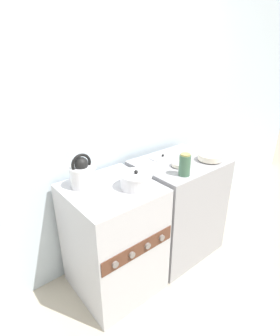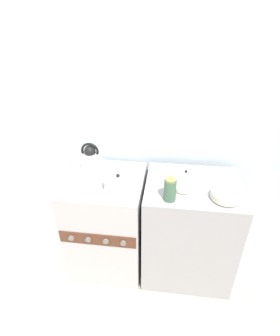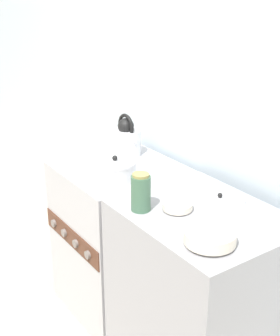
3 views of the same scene
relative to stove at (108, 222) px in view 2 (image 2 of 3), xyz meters
The scene contains 10 objects.
ground_plane 0.55m from the stove, 90.00° to the right, with size 12.00×12.00×0.00m, color #B2A893.
wall_back 0.89m from the stove, 90.00° to the left, with size 7.00×0.06×2.50m.
stove is the anchor object (origin of this frame).
counter 0.70m from the stove, ahead, with size 0.73×0.60×0.92m.
kettle 0.58m from the stove, 135.11° to the left, with size 0.21×0.17×0.25m.
cooking_pot 0.54m from the stove, 38.49° to the right, with size 0.22×0.22×0.13m.
enamel_bowl 1.05m from the stove, 10.23° to the right, with size 0.20×0.20×0.06m.
small_ceramic_bowl 0.79m from the stove, ahead, with size 0.13×0.13×0.04m.
storage_jar 0.79m from the stove, 22.48° to the right, with size 0.09×0.09×0.17m.
loose_pot_lid 0.81m from the stove, 12.36° to the left, with size 0.23×0.23×0.03m.
Camera 2 is at (0.50, -1.38, 2.05)m, focal length 28.00 mm.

